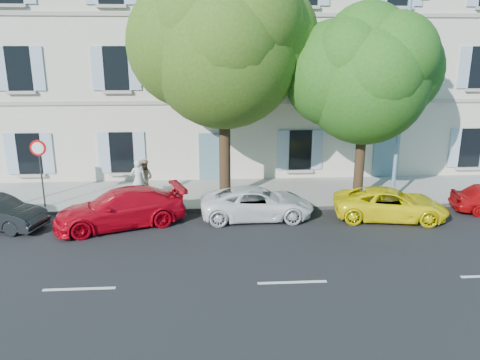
{
  "coord_description": "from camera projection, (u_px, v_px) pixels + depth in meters",
  "views": [
    {
      "loc": [
        -2.27,
        -15.99,
        6.44
      ],
      "look_at": [
        -1.12,
        2.0,
        1.4
      ],
      "focal_mm": 35.0,
      "sensor_mm": 36.0,
      "label": 1
    }
  ],
  "objects": [
    {
      "name": "car_red_coupe",
      "position": [
        120.0,
        208.0,
        17.53
      ],
      "size": [
        5.22,
        3.48,
        1.41
      ],
      "primitive_type": "imported",
      "rotation": [
        0.0,
        0.0,
        5.05
      ],
      "color": "#B90515",
      "rests_on": "ground"
    },
    {
      "name": "ground",
      "position": [
        274.0,
        231.0,
        17.25
      ],
      "size": [
        90.0,
        90.0,
        0.0
      ],
      "primitive_type": "plane",
      "color": "black"
    },
    {
      "name": "sidewalk",
      "position": [
        261.0,
        193.0,
        21.5
      ],
      "size": [
        36.0,
        4.5,
        0.15
      ],
      "primitive_type": "cube",
      "color": "#A09E96",
      "rests_on": "ground"
    },
    {
      "name": "tree_right",
      "position": [
        365.0,
        82.0,
        18.86
      ],
      "size": [
        5.1,
        5.1,
        7.85
      ],
      "color": "#3A2819",
      "rests_on": "sidewalk"
    },
    {
      "name": "road_sign",
      "position": [
        39.0,
        159.0,
        18.8
      ],
      "size": [
        0.65,
        0.11,
        2.82
      ],
      "color": "#383A3D",
      "rests_on": "sidewalk"
    },
    {
      "name": "pedestrian_b",
      "position": [
        145.0,
        178.0,
        20.65
      ],
      "size": [
        1.0,
        0.92,
        1.66
      ],
      "primitive_type": "imported",
      "rotation": [
        0.0,
        0.0,
        2.69
      ],
      "color": "tan",
      "rests_on": "sidewalk"
    },
    {
      "name": "kerb",
      "position": [
        266.0,
        208.0,
        19.42
      ],
      "size": [
        36.0,
        0.16,
        0.16
      ],
      "primitive_type": "cube",
      "color": "#9E998E",
      "rests_on": "ground"
    },
    {
      "name": "car_white_coupe",
      "position": [
        257.0,
        203.0,
        18.38
      ],
      "size": [
        4.45,
        2.11,
        1.23
      ],
      "primitive_type": "imported",
      "rotation": [
        0.0,
        0.0,
        1.59
      ],
      "color": "white",
      "rests_on": "ground"
    },
    {
      "name": "pedestrian_a",
      "position": [
        138.0,
        180.0,
        20.18
      ],
      "size": [
        0.7,
        0.51,
        1.75
      ],
      "primitive_type": "imported",
      "rotation": [
        0.0,
        0.0,
        3.3
      ],
      "color": "silver",
      "rests_on": "sidewalk"
    },
    {
      "name": "building",
      "position": [
        251.0,
        58.0,
        25.43
      ],
      "size": [
        28.0,
        7.0,
        12.0
      ],
      "primitive_type": "cube",
      "color": "beige",
      "rests_on": "ground"
    },
    {
      "name": "tree_left",
      "position": [
        224.0,
        53.0,
        18.87
      ],
      "size": [
        6.18,
        6.18,
        9.58
      ],
      "color": "#3A2819",
      "rests_on": "sidewalk"
    },
    {
      "name": "car_yellow_supercar",
      "position": [
        390.0,
        204.0,
        18.31
      ],
      "size": [
        4.61,
        2.67,
        1.21
      ],
      "primitive_type": "imported",
      "rotation": [
        0.0,
        0.0,
        1.41
      ],
      "color": "#FBE70A",
      "rests_on": "ground"
    },
    {
      "name": "street_lamp",
      "position": [
        404.0,
        90.0,
        19.01
      ],
      "size": [
        0.33,
        1.78,
        8.31
      ],
      "color": "#7293BF",
      "rests_on": "sidewalk"
    }
  ]
}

